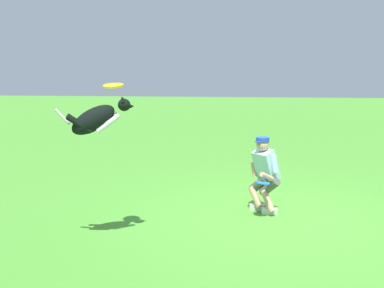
% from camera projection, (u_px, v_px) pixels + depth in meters
% --- Properties ---
extents(ground_plane, '(60.00, 60.00, 0.00)m').
position_uv_depth(ground_plane, '(278.00, 218.00, 7.29)').
color(ground_plane, '#4C9932').
extents(person, '(0.57, 0.70, 1.29)m').
position_uv_depth(person, '(264.00, 172.00, 7.45)').
color(person, silver).
rests_on(person, ground_plane).
extents(dog, '(0.99, 0.52, 0.57)m').
position_uv_depth(dog, '(97.00, 119.00, 5.89)').
color(dog, black).
extents(frisbee_flying, '(0.32, 0.32, 0.08)m').
position_uv_depth(frisbee_flying, '(113.00, 86.00, 5.93)').
color(frisbee_flying, yellow).
extents(frisbee_held, '(0.27, 0.27, 0.08)m').
position_uv_depth(frisbee_held, '(262.00, 183.00, 7.10)').
color(frisbee_held, '#2A80E9').
rests_on(frisbee_held, person).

